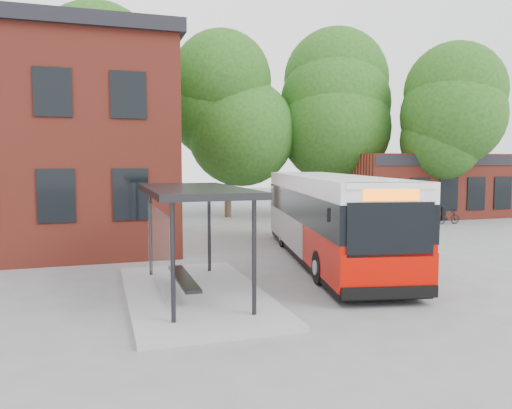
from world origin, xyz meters
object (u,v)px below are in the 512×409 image
object	(u,v)px
city_bus	(328,218)
bicycle_2	(371,217)
bicycle_5	(428,216)
bicycle_7	(448,216)
bus_shelter	(195,242)
bicycle_6	(409,216)
bicycle_0	(366,219)
bicycle_4	(407,218)

from	to	relation	value
city_bus	bicycle_2	distance (m)	10.59
bicycle_5	bicycle_7	bearing A→B (deg)	-94.21
bus_shelter	bicycle_2	bearing A→B (deg)	43.68
bus_shelter	bicycle_6	world-z (taller)	bus_shelter
bicycle_2	bicycle_5	world-z (taller)	bicycle_2
bicycle_6	bicycle_2	bearing A→B (deg)	82.67
bicycle_0	bicycle_7	distance (m)	5.05
bus_shelter	bicycle_5	world-z (taller)	bus_shelter
bicycle_5	bicycle_2	bearing A→B (deg)	97.45
bicycle_2	bus_shelter	bearing A→B (deg)	125.09
bicycle_5	bus_shelter	bearing A→B (deg)	141.79
city_bus	bicycle_6	distance (m)	12.55
bicycle_6	bicycle_0	bearing A→B (deg)	91.87
bicycle_2	bicycle_5	distance (m)	3.37
city_bus	bicycle_2	xyz separation A→B (m)	(6.62, 8.20, -1.06)
city_bus	bicycle_7	world-z (taller)	city_bus
bus_shelter	bicycle_6	distance (m)	18.81
bicycle_2	bicycle_7	size ratio (longest dim) A/B	1.20
city_bus	bicycle_4	world-z (taller)	city_bus
bicycle_5	bicycle_6	xyz separation A→B (m)	(-0.72, 0.75, -0.05)
bicycle_0	bicycle_7	bearing A→B (deg)	-114.58
bicycle_4	bicycle_6	world-z (taller)	bicycle_4
bicycle_0	bicycle_4	xyz separation A→B (m)	(2.23, -0.50, 0.04)
city_bus	bus_shelter	bearing A→B (deg)	-137.37
city_bus	bicycle_0	xyz separation A→B (m)	(5.95, 7.60, -1.08)
bicycle_2	city_bus	bearing A→B (deg)	132.50
bicycle_0	bicycle_6	bearing A→B (deg)	-96.72
bicycle_7	bicycle_4	bearing A→B (deg)	96.54
bicycle_6	bicycle_7	size ratio (longest dim) A/B	1.05
city_bus	bicycle_5	bearing A→B (deg)	48.99
city_bus	bicycle_5	distance (m)	12.62
bicycle_5	bicycle_7	world-z (taller)	bicycle_5
bicycle_7	bicycle_2	bearing A→B (deg)	80.79
bicycle_4	bicycle_7	xyz separation A→B (m)	(2.82, 0.20, -0.03)
bus_shelter	bicycle_2	world-z (taller)	bus_shelter
bicycle_4	bicycle_6	size ratio (longest dim) A/B	1.17
bus_shelter	bicycle_6	size ratio (longest dim) A/B	4.51
bicycle_4	bicycle_5	world-z (taller)	bicycle_4
bicycle_2	bicycle_7	bearing A→B (deg)	-110.27
bicycle_6	bicycle_7	world-z (taller)	bicycle_7
city_bus	bicycle_7	distance (m)	13.24
bus_shelter	bicycle_7	distance (m)	19.58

